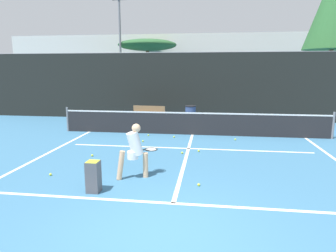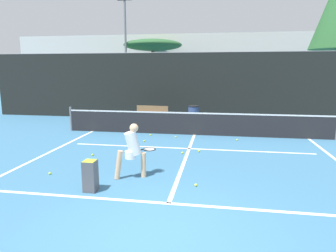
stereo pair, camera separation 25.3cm
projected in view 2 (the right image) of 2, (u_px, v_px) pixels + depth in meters
The scene contains 25 objects.
ground_plane at pixel (156, 236), 4.89m from camera, with size 100.00×100.00×0.00m, color teal.
court_baseline_near at pixel (169, 203), 6.08m from camera, with size 11.00×0.10×0.01m, color white.
court_service_line at pixel (189, 149), 10.32m from camera, with size 8.25×0.10×0.01m, color white.
court_center_mark at pixel (186, 157), 9.29m from camera, with size 0.10×6.62×0.01m, color white.
court_sideline_left at pixel (52, 151), 10.03m from camera, with size 0.10×7.62×0.01m, color white.
net at pixel (195, 123), 12.41m from camera, with size 11.09×0.09×1.07m.
fence_back at pixel (201, 87), 15.95m from camera, with size 24.00×0.06×3.60m.
player_practicing at pixel (132, 149), 7.42m from camera, with size 1.02×0.84×1.39m.
tennis_ball_scattered_0 at pixel (237, 140), 11.47m from camera, with size 0.07×0.07×0.07m, color #D1E033.
tennis_ball_scattered_1 at pixel (176, 137), 11.97m from camera, with size 0.07×0.07×0.07m, color #D1E033.
tennis_ball_scattered_2 at pixel (199, 151), 9.89m from camera, with size 0.07×0.07×0.07m, color #D1E033.
tennis_ball_scattered_3 at pixel (50, 173), 7.76m from camera, with size 0.07×0.07×0.07m, color #D1E033.
tennis_ball_scattered_5 at pixel (93, 155), 9.46m from camera, with size 0.07×0.07×0.07m, color #D1E033.
tennis_ball_scattered_6 at pixel (150, 135), 12.32m from camera, with size 0.07×0.07×0.07m, color #D1E033.
tennis_ball_scattered_7 at pixel (144, 141), 11.30m from camera, with size 0.07×0.07×0.07m, color #D1E033.
tennis_ball_scattered_8 at pixel (182, 153), 9.68m from camera, with size 0.07×0.07×0.07m, color #D1E033.
tennis_ball_scattered_9 at pixel (196, 185), 6.98m from camera, with size 0.07×0.07×0.07m, color #D1E033.
ball_hopper at pixel (90, 175), 6.65m from camera, with size 0.28×0.28×0.71m.
courtside_bench at pixel (152, 114), 15.33m from camera, with size 1.71×0.52×0.86m.
trash_bin at pixel (193, 115), 14.67m from camera, with size 0.53×0.53×0.95m.
parked_car at pixel (231, 101), 20.12m from camera, with size 1.72×4.43×1.48m.
floodlight_mast at pixel (125, 36), 22.71m from camera, with size 1.10×0.24×8.14m.
tree_west at pixel (153, 46), 24.28m from camera, with size 4.74×4.74×5.11m.
tree_east at pixel (119, 68), 23.66m from camera, with size 2.76×2.76×3.31m.
building_far at pixel (209, 67), 27.38m from camera, with size 36.00×2.40×5.80m, color beige.
Camera 2 is at (0.93, -4.38, 2.68)m, focal length 32.00 mm.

